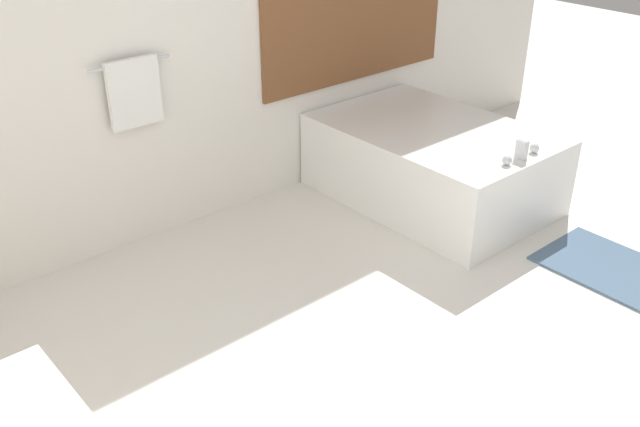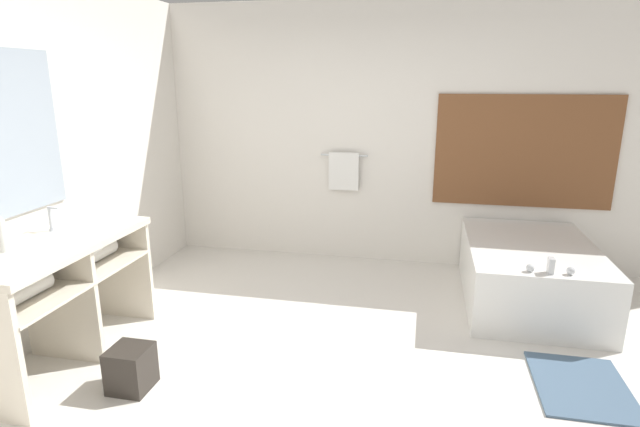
{
  "view_description": "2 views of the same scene",
  "coord_description": "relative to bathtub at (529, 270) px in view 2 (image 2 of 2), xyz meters",
  "views": [
    {
      "loc": [
        -2.05,
        -1.52,
        2.31
      ],
      "look_at": [
        -0.2,
        0.63,
        0.78
      ],
      "focal_mm": 40.0,
      "sensor_mm": 36.0,
      "label": 1
    },
    {
      "loc": [
        0.53,
        -3.01,
        1.92
      ],
      "look_at": [
        -0.28,
        0.85,
        0.86
      ],
      "focal_mm": 28.0,
      "sensor_mm": 36.0,
      "label": 2
    }
  ],
  "objects": [
    {
      "name": "wall_left_with_mirror",
      "position": [
        -3.71,
        -1.41,
        1.06
      ],
      "size": [
        0.08,
        7.4,
        2.7
      ],
      "color": "white",
      "rests_on": "ground_plane"
    },
    {
      "name": "waste_bin",
      "position": [
        -2.71,
        -1.91,
        -0.15
      ],
      "size": [
        0.25,
        0.25,
        0.28
      ],
      "color": "#2D2823",
      "rests_on": "ground_plane"
    },
    {
      "name": "sink_faucet",
      "position": [
        -3.53,
        -1.47,
        0.67
      ],
      "size": [
        0.09,
        0.04,
        0.18
      ],
      "color": "silver",
      "rests_on": "vanity_counter"
    },
    {
      "name": "wall_back_with_blinds",
      "position": [
        -1.43,
        0.83,
        1.05
      ],
      "size": [
        7.4,
        0.13,
        2.7
      ],
      "color": "white",
      "rests_on": "ground_plane"
    },
    {
      "name": "vanity_counter",
      "position": [
        -3.36,
        -1.65,
        0.34
      ],
      "size": [
        0.63,
        1.39,
        0.87
      ],
      "color": "beige",
      "rests_on": "ground_plane"
    },
    {
      "name": "water_bottle_1",
      "position": [
        -3.51,
        -1.92,
        0.69
      ],
      "size": [
        0.06,
        0.06,
        0.23
      ],
      "color": "silver",
      "rests_on": "vanity_counter"
    },
    {
      "name": "bathtub",
      "position": [
        0.0,
        0.0,
        0.0
      ],
      "size": [
        1.06,
        1.58,
        0.66
      ],
      "color": "white",
      "rests_on": "ground_plane"
    },
    {
      "name": "ground_plane",
      "position": [
        -1.49,
        -1.4,
        -0.29
      ],
      "size": [
        16.0,
        16.0,
        0.0
      ],
      "primitive_type": "plane",
      "color": "silver",
      "rests_on": "ground"
    },
    {
      "name": "bath_mat",
      "position": [
        0.12,
        -1.3,
        -0.29
      ],
      "size": [
        0.57,
        0.73,
        0.02
      ],
      "color": "slate",
      "rests_on": "ground_plane"
    }
  ]
}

